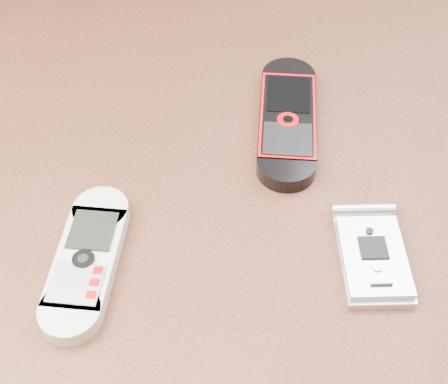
{
  "coord_description": "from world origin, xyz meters",
  "views": [
    {
      "loc": [
        0.04,
        -0.34,
        1.15
      ],
      "look_at": [
        0.01,
        0.0,
        0.76
      ],
      "focal_mm": 50.0,
      "sensor_mm": 36.0,
      "label": 1
    }
  ],
  "objects_px": {
    "nokia_black_red": "(287,119)",
    "motorola_razr": "(373,256)",
    "table": "(219,270)",
    "nokia_white": "(87,259)"
  },
  "relations": [
    {
      "from": "table",
      "to": "nokia_black_red",
      "type": "height_order",
      "value": "nokia_black_red"
    },
    {
      "from": "table",
      "to": "nokia_white",
      "type": "distance_m",
      "value": 0.17
    },
    {
      "from": "table",
      "to": "motorola_razr",
      "type": "relative_size",
      "value": 12.19
    },
    {
      "from": "table",
      "to": "nokia_white",
      "type": "bearing_deg",
      "value": -139.78
    },
    {
      "from": "nokia_black_red",
      "to": "motorola_razr",
      "type": "xyz_separation_m",
      "value": [
        0.07,
        -0.15,
        -0.0
      ]
    },
    {
      "from": "nokia_white",
      "to": "nokia_black_red",
      "type": "xyz_separation_m",
      "value": [
        0.15,
        0.18,
        0.0
      ]
    },
    {
      "from": "table",
      "to": "motorola_razr",
      "type": "distance_m",
      "value": 0.18
    },
    {
      "from": "nokia_black_red",
      "to": "motorola_razr",
      "type": "relative_size",
      "value": 1.74
    },
    {
      "from": "nokia_black_red",
      "to": "motorola_razr",
      "type": "bearing_deg",
      "value": -65.72
    },
    {
      "from": "nokia_black_red",
      "to": "nokia_white",
      "type": "bearing_deg",
      "value": -131.29
    }
  ]
}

